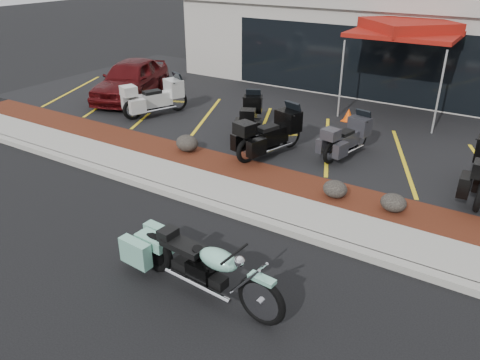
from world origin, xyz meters
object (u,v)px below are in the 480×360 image
Objects in this scene: hero_cruiser at (262,294)px; traffic_cone at (348,115)px; touring_white at (178,92)px; parked_car at (131,79)px; popup_canopy at (408,29)px.

hero_cruiser is 9.80m from traffic_cone.
touring_white is 5.88m from traffic_cone.
parked_car is 8.18m from traffic_cone.
parked_car is at bearing -162.76° from popup_canopy.
touring_white is 2.53m from parked_car.
hero_cruiser reaches higher than traffic_cone.
popup_canopy is (-1.09, 11.36, 2.38)m from hero_cruiser.
hero_cruiser is at bearing -56.94° from parked_car.
popup_canopy is at bearing 99.75° from hero_cruiser.
popup_canopy is at bearing -35.99° from touring_white.
hero_cruiser is 10.64m from touring_white.
traffic_cone is (-2.17, 9.56, -0.20)m from hero_cruiser.
hero_cruiser is 7.63× the size of traffic_cone.
traffic_cone is 3.33m from popup_canopy.
popup_canopy is at bearing 59.13° from traffic_cone.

